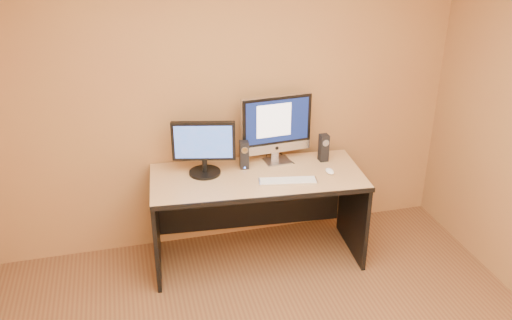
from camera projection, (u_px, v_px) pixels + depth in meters
name	position (u px, v px, depth m)	size (l,w,h in m)	color
walls	(304.00, 223.00, 2.77)	(4.00, 4.00, 2.60)	olive
desk	(257.00, 218.00, 4.56)	(1.72, 0.75, 0.80)	tan
imac	(278.00, 129.00, 4.51)	(0.61, 0.23, 0.59)	#B4B4B9
second_monitor	(204.00, 148.00, 4.32)	(0.52, 0.26, 0.45)	black
speaker_left	(244.00, 155.00, 4.47)	(0.07, 0.08, 0.24)	black
speaker_right	(324.00, 148.00, 4.60)	(0.07, 0.08, 0.24)	black
keyboard	(288.00, 181.00, 4.28)	(0.46, 0.12, 0.02)	silver
mouse	(330.00, 171.00, 4.42)	(0.06, 0.11, 0.04)	white
cable_a	(287.00, 158.00, 4.68)	(0.01, 0.01, 0.24)	black
cable_b	(266.00, 157.00, 4.70)	(0.01, 0.01, 0.19)	black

